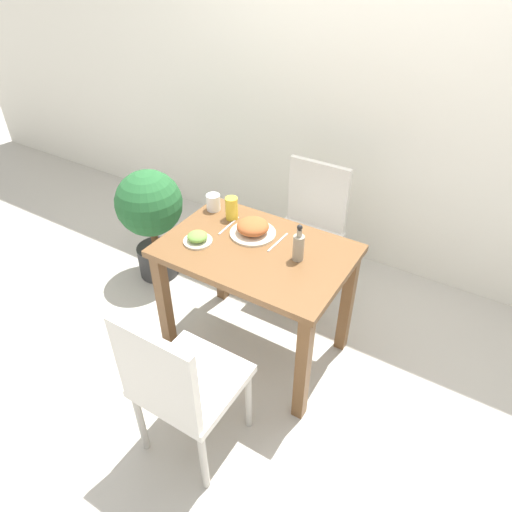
{
  "coord_description": "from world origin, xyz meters",
  "views": [
    {
      "loc": [
        0.97,
        -1.59,
        2.07
      ],
      "look_at": [
        0.0,
        0.0,
        0.68
      ],
      "focal_mm": 32.0,
      "sensor_mm": 36.0,
      "label": 1
    }
  ],
  "objects_px": {
    "drink_cup": "(213,202)",
    "sauce_bottle": "(298,246)",
    "juice_glass": "(232,208)",
    "side_plate": "(198,238)",
    "potted_plant_left": "(151,213)",
    "chair_far": "(308,226)",
    "food_plate": "(253,228)",
    "chair_near": "(179,383)"
  },
  "relations": [
    {
      "from": "sauce_bottle",
      "to": "potted_plant_left",
      "type": "distance_m",
      "value": 1.24
    },
    {
      "from": "drink_cup",
      "to": "food_plate",
      "type": "bearing_deg",
      "value": -16.66
    },
    {
      "from": "chair_far",
      "to": "potted_plant_left",
      "type": "xyz_separation_m",
      "value": [
        -0.95,
        -0.41,
        0.0
      ]
    },
    {
      "from": "food_plate",
      "to": "side_plate",
      "type": "height_order",
      "value": "food_plate"
    },
    {
      "from": "food_plate",
      "to": "potted_plant_left",
      "type": "height_order",
      "value": "food_plate"
    },
    {
      "from": "chair_near",
      "to": "food_plate",
      "type": "xyz_separation_m",
      "value": [
        -0.14,
        0.82,
        0.27
      ]
    },
    {
      "from": "chair_near",
      "to": "sauce_bottle",
      "type": "height_order",
      "value": "sauce_bottle"
    },
    {
      "from": "chair_far",
      "to": "food_plate",
      "type": "bearing_deg",
      "value": -97.02
    },
    {
      "from": "side_plate",
      "to": "juice_glass",
      "type": "xyz_separation_m",
      "value": [
        0.02,
        0.28,
        0.04
      ]
    },
    {
      "from": "drink_cup",
      "to": "sauce_bottle",
      "type": "height_order",
      "value": "sauce_bottle"
    },
    {
      "from": "side_plate",
      "to": "potted_plant_left",
      "type": "bearing_deg",
      "value": 152.62
    },
    {
      "from": "juice_glass",
      "to": "sauce_bottle",
      "type": "distance_m",
      "value": 0.5
    },
    {
      "from": "chair_far",
      "to": "side_plate",
      "type": "distance_m",
      "value": 0.85
    },
    {
      "from": "chair_far",
      "to": "food_plate",
      "type": "relative_size",
      "value": 3.65
    },
    {
      "from": "food_plate",
      "to": "chair_near",
      "type": "bearing_deg",
      "value": -80.23
    },
    {
      "from": "chair_far",
      "to": "sauce_bottle",
      "type": "bearing_deg",
      "value": -69.57
    },
    {
      "from": "chair_near",
      "to": "potted_plant_left",
      "type": "relative_size",
      "value": 1.11
    },
    {
      "from": "chair_far",
      "to": "drink_cup",
      "type": "xyz_separation_m",
      "value": [
        -0.39,
        -0.46,
        0.28
      ]
    },
    {
      "from": "chair_near",
      "to": "juice_glass",
      "type": "bearing_deg",
      "value": -70.19
    },
    {
      "from": "chair_near",
      "to": "potted_plant_left",
      "type": "height_order",
      "value": "chair_near"
    },
    {
      "from": "chair_far",
      "to": "drink_cup",
      "type": "distance_m",
      "value": 0.66
    },
    {
      "from": "side_plate",
      "to": "sauce_bottle",
      "type": "distance_m",
      "value": 0.52
    },
    {
      "from": "juice_glass",
      "to": "potted_plant_left",
      "type": "bearing_deg",
      "value": 174.24
    },
    {
      "from": "chair_near",
      "to": "chair_far",
      "type": "xyz_separation_m",
      "value": [
        -0.07,
        1.38,
        0.0
      ]
    },
    {
      "from": "juice_glass",
      "to": "potted_plant_left",
      "type": "xyz_separation_m",
      "value": [
        -0.7,
        0.07,
        -0.29
      ]
    },
    {
      "from": "chair_near",
      "to": "chair_far",
      "type": "bearing_deg",
      "value": -86.95
    },
    {
      "from": "drink_cup",
      "to": "juice_glass",
      "type": "relative_size",
      "value": 0.73
    },
    {
      "from": "chair_near",
      "to": "side_plate",
      "type": "height_order",
      "value": "chair_near"
    },
    {
      "from": "chair_near",
      "to": "sauce_bottle",
      "type": "relative_size",
      "value": 4.45
    },
    {
      "from": "food_plate",
      "to": "juice_glass",
      "type": "xyz_separation_m",
      "value": [
        -0.18,
        0.07,
        0.03
      ]
    },
    {
      "from": "chair_near",
      "to": "food_plate",
      "type": "bearing_deg",
      "value": -80.23
    },
    {
      "from": "drink_cup",
      "to": "sauce_bottle",
      "type": "distance_m",
      "value": 0.65
    },
    {
      "from": "drink_cup",
      "to": "sauce_bottle",
      "type": "xyz_separation_m",
      "value": [
        0.62,
        -0.17,
        0.03
      ]
    },
    {
      "from": "sauce_bottle",
      "to": "drink_cup",
      "type": "bearing_deg",
      "value": 164.95
    },
    {
      "from": "side_plate",
      "to": "sauce_bottle",
      "type": "xyz_separation_m",
      "value": [
        0.5,
        0.14,
        0.05
      ]
    },
    {
      "from": "sauce_bottle",
      "to": "potted_plant_left",
      "type": "bearing_deg",
      "value": 169.73
    },
    {
      "from": "chair_far",
      "to": "potted_plant_left",
      "type": "distance_m",
      "value": 1.04
    },
    {
      "from": "chair_near",
      "to": "potted_plant_left",
      "type": "xyz_separation_m",
      "value": [
        -1.03,
        0.97,
        0.0
      ]
    },
    {
      "from": "food_plate",
      "to": "chair_far",
      "type": "bearing_deg",
      "value": 82.98
    },
    {
      "from": "side_plate",
      "to": "drink_cup",
      "type": "xyz_separation_m",
      "value": [
        -0.12,
        0.31,
        0.02
      ]
    },
    {
      "from": "chair_far",
      "to": "juice_glass",
      "type": "distance_m",
      "value": 0.62
    },
    {
      "from": "sauce_bottle",
      "to": "potted_plant_left",
      "type": "relative_size",
      "value": 0.25
    }
  ]
}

